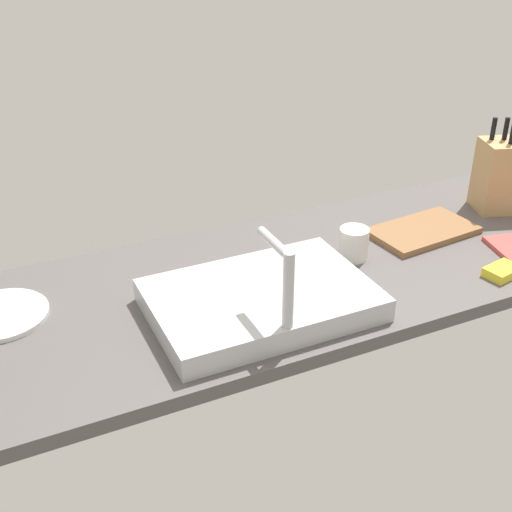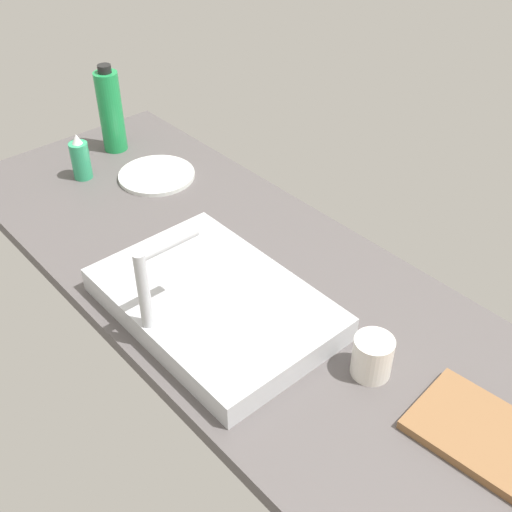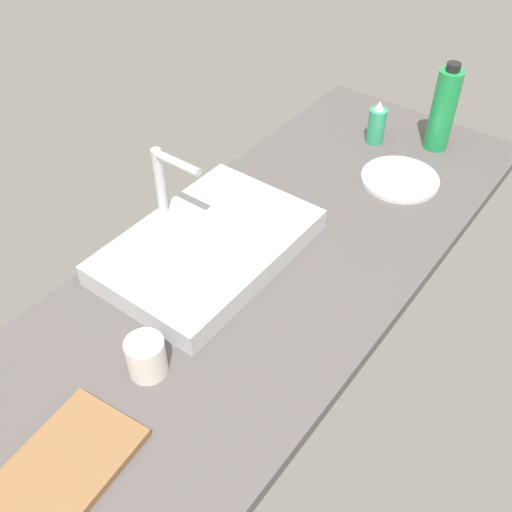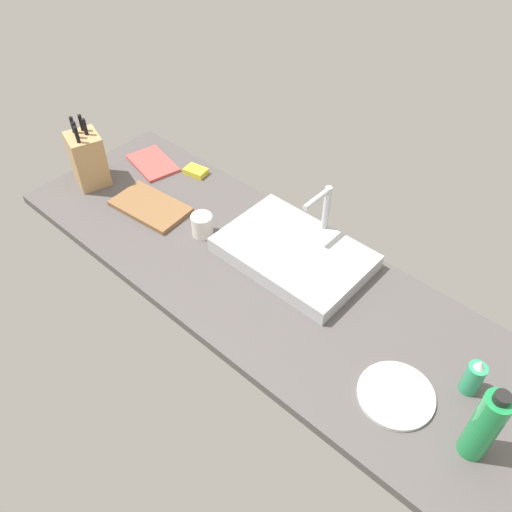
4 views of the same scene
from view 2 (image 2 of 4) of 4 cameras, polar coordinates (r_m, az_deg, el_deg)
The scene contains 8 objects.
countertop_slab at distance 140.25cm, azimuth 1.34°, elevation -4.35°, with size 194.87×64.94×3.50cm, color #514C4C.
sink_basin at distance 133.97cm, azimuth -3.79°, elevation -4.25°, with size 50.32×33.77×5.60cm, color #B7BABF.
faucet at distance 122.11cm, azimuth -9.42°, elevation -2.89°, with size 5.50×14.02×23.02cm.
cutting_board at distance 120.13cm, azimuth 20.90°, elevation -15.43°, with size 29.55×17.00×1.80cm, color brown.
soap_bottle at distance 184.23cm, azimuth -15.49°, elevation 8.40°, with size 5.22×5.22×13.38cm.
water_bottle at distance 194.32cm, azimuth -12.92°, elevation 12.58°, with size 6.99×6.99×26.05cm.
dinner_plate at distance 182.41cm, azimuth -8.91°, elevation 7.18°, with size 21.39×21.39×1.20cm, color silver.
coffee_mug at distance 123.11cm, azimuth 10.53°, elevation -8.78°, with size 7.72×7.72×8.49cm, color silver.
Camera 2 is at (-75.68, 70.90, 96.18)cm, focal length 44.54 mm.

